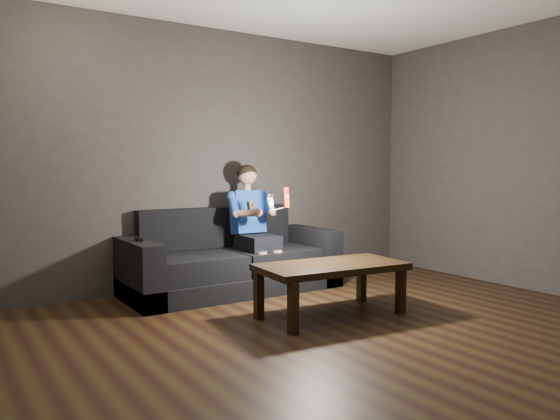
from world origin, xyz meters
TOP-DOWN VIEW (x-y plane):
  - floor at (0.00, 0.00)m, footprint 5.00×5.00m
  - back_wall at (0.00, 2.50)m, footprint 5.00×0.04m
  - sofa at (-0.08, 2.13)m, footprint 2.15×0.93m
  - child at (0.16, 2.08)m, footprint 0.50×0.61m
  - wii_remote_red at (0.26, 1.61)m, footprint 0.06×0.08m
  - nunchuk_white at (0.08, 1.61)m, footprint 0.07×0.10m
  - wii_remote_black at (-1.05, 2.05)m, footprint 0.05×0.16m
  - coffee_table at (0.18, 0.81)m, footprint 1.28×0.71m

SIDE VIEW (x-z plane):
  - floor at x=0.00m, z-range 0.00..0.00m
  - sofa at x=-0.08m, z-range -0.14..0.69m
  - coffee_table at x=0.18m, z-range 0.16..0.61m
  - wii_remote_black at x=-1.05m, z-range 0.59..0.62m
  - child at x=0.16m, z-range 0.13..1.35m
  - nunchuk_white at x=0.08m, z-range 0.84..1.01m
  - wii_remote_red at x=0.26m, z-range 0.86..1.06m
  - back_wall at x=0.00m, z-range 0.00..2.70m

